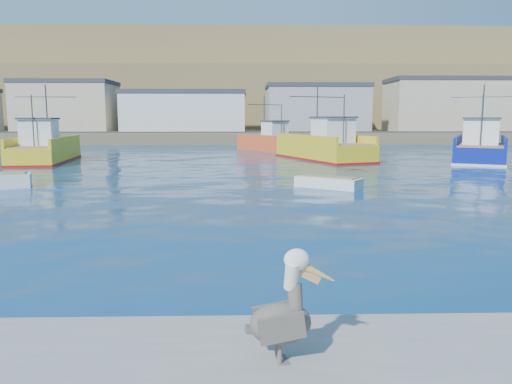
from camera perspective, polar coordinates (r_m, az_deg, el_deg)
ground at (r=11.19m, az=4.98°, el=-10.33°), size 260.00×260.00×0.00m
dock_bollards at (r=7.92m, az=12.32°, el=-13.58°), size 36.20×0.20×0.30m
far_shore at (r=119.85m, az=-0.90°, el=11.01°), size 200.00×81.00×24.00m
trawler_yellow_a at (r=44.86m, az=-22.99°, el=4.47°), size 4.96×11.04×6.44m
trawler_yellow_b at (r=44.07m, az=7.81°, el=5.05°), size 7.68×12.12×6.54m
trawler_blue at (r=45.85m, az=24.23°, el=4.48°), size 8.20×11.44×6.46m
boat_orange at (r=55.55m, az=1.58°, el=5.79°), size 7.01×8.74×6.08m
skiff_mid at (r=26.19m, az=8.25°, el=0.99°), size 3.46×2.96×0.74m
pelican at (r=6.53m, az=3.20°, el=-13.73°), size 1.20×0.58×1.47m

